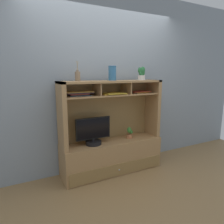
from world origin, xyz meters
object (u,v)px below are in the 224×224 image
object	(u,v)px
diffuser_bottle	(78,76)
potted_succulent	(142,74)
ceramic_vase	(112,73)
tv_monitor	(93,133)
magazine_stack_centre	(139,92)
media_console	(112,145)
potted_orchid	(129,133)
magazine_stack_left	(79,93)
magazine_stack_right	(114,94)

from	to	relation	value
diffuser_bottle	potted_succulent	size ratio (longest dim) A/B	1.30
ceramic_vase	potted_succulent	bearing A→B (deg)	-0.77
tv_monitor	magazine_stack_centre	size ratio (longest dim) A/B	1.57
magazine_stack_centre	media_console	bearing A→B (deg)	-177.86
tv_monitor	potted_orchid	world-z (taller)	tv_monitor
media_console	magazine_stack_left	size ratio (longest dim) A/B	4.05
diffuser_bottle	media_console	bearing A→B (deg)	-1.95
potted_orchid	magazine_stack_left	bearing A→B (deg)	175.74
magazine_stack_centre	diffuser_bottle	xyz separation A→B (m)	(-1.02, -0.00, 0.26)
magazine_stack_centre	ceramic_vase	size ratio (longest dim) A/B	1.57
magazine_stack_centre	potted_succulent	distance (m)	0.29
magazine_stack_right	magazine_stack_centre	bearing A→B (deg)	8.73
tv_monitor	potted_succulent	distance (m)	1.20
tv_monitor	magazine_stack_centre	distance (m)	1.01
potted_orchid	magazine_stack_centre	xyz separation A→B (m)	(0.20, 0.04, 0.65)
magazine_stack_left	diffuser_bottle	distance (m)	0.24
media_console	magazine_stack_centre	size ratio (longest dim) A/B	4.73
magazine_stack_centre	magazine_stack_right	bearing A→B (deg)	-171.27
ceramic_vase	tv_monitor	bearing A→B (deg)	-176.98
media_console	ceramic_vase	world-z (taller)	ceramic_vase
media_console	potted_succulent	bearing A→B (deg)	-2.80
diffuser_bottle	magazine_stack_right	bearing A→B (deg)	-7.98
magazine_stack_right	potted_succulent	size ratio (longest dim) A/B	1.83
magazine_stack_right	potted_orchid	bearing A→B (deg)	7.00
magazine_stack_right	diffuser_bottle	size ratio (longest dim) A/B	1.41
tv_monitor	diffuser_bottle	bearing A→B (deg)	164.72
media_console	tv_monitor	world-z (taller)	media_console
magazine_stack_left	diffuser_bottle	bearing A→B (deg)	-134.99
media_console	potted_orchid	bearing A→B (deg)	-3.73
magazine_stack_left	magazine_stack_centre	size ratio (longest dim) A/B	1.17
media_console	magazine_stack_right	distance (m)	0.81
tv_monitor	magazine_stack_left	distance (m)	0.61
magazine_stack_left	magazine_stack_right	xyz separation A→B (m)	(0.51, -0.10, -0.02)
potted_succulent	magazine_stack_right	bearing A→B (deg)	-176.40
media_console	potted_orchid	world-z (taller)	media_console
magazine_stack_centre	diffuser_bottle	size ratio (longest dim) A/B	1.25
media_console	ceramic_vase	size ratio (longest dim) A/B	7.42
potted_succulent	ceramic_vase	bearing A→B (deg)	179.23
potted_orchid	magazine_stack_left	size ratio (longest dim) A/B	0.47
potted_orchid	diffuser_bottle	bearing A→B (deg)	177.38
magazine_stack_left	potted_succulent	size ratio (longest dim) A/B	1.89
magazine_stack_left	diffuser_bottle	world-z (taller)	diffuser_bottle
media_console	magazine_stack_left	distance (m)	0.96
potted_succulent	magazine_stack_left	bearing A→B (deg)	176.32
magazine_stack_right	diffuser_bottle	xyz separation A→B (m)	(-0.53, 0.07, 0.26)
magazine_stack_left	potted_succulent	world-z (taller)	potted_succulent
media_console	potted_succulent	size ratio (longest dim) A/B	7.66
magazine_stack_right	potted_succulent	world-z (taller)	potted_succulent
potted_succulent	ceramic_vase	world-z (taller)	ceramic_vase
magazine_stack_right	diffuser_bottle	bearing A→B (deg)	172.02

